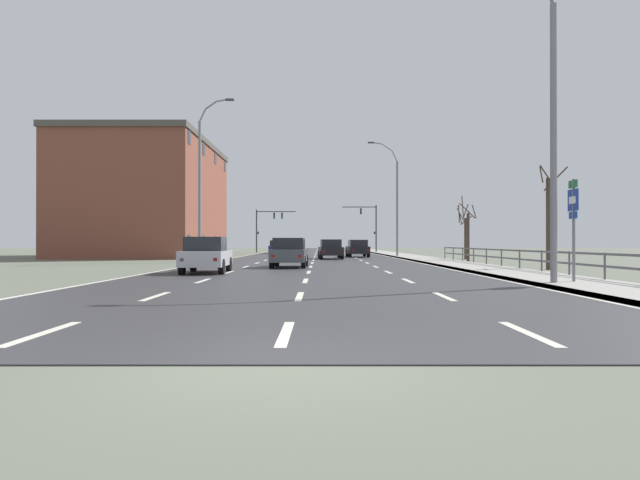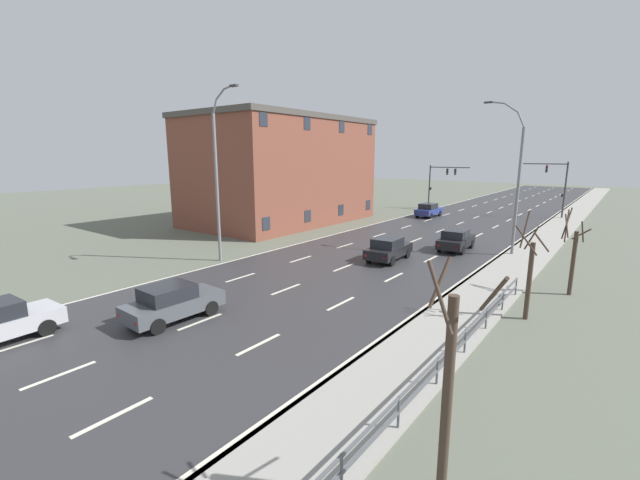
{
  "view_description": "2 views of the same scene",
  "coord_description": "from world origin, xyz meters",
  "px_view_note": "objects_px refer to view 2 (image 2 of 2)",
  "views": [
    {
      "loc": [
        0.5,
        -5.89,
        1.33
      ],
      "look_at": [
        0.63,
        67.14,
        1.66
      ],
      "focal_mm": 30.77,
      "sensor_mm": 36.0,
      "label": 1
    },
    {
      "loc": [
        13.88,
        13.72,
        6.9
      ],
      "look_at": [
        0.0,
        31.96,
        2.18
      ],
      "focal_mm": 23.04,
      "sensor_mm": 36.0,
      "label": 2
    }
  ],
  "objects_px": {
    "street_lamp_midground": "(516,182)",
    "car_far_left": "(172,302)",
    "car_distant": "(429,210)",
    "car_near_right": "(456,240)",
    "street_lamp_left_bank": "(218,179)",
    "brick_building": "(281,170)",
    "traffic_signal_left": "(439,179)",
    "car_near_left": "(388,249)",
    "traffic_signal_right": "(558,182)"
  },
  "relations": [
    {
      "from": "car_near_right",
      "to": "car_near_left",
      "type": "xyz_separation_m",
      "value": [
        -2.55,
        -5.74,
        0.0
      ]
    },
    {
      "from": "car_far_left",
      "to": "car_near_left",
      "type": "bearing_deg",
      "value": 81.92
    },
    {
      "from": "car_far_left",
      "to": "traffic_signal_right",
      "type": "bearing_deg",
      "value": 80.58
    },
    {
      "from": "street_lamp_midground",
      "to": "car_distant",
      "type": "bearing_deg",
      "value": 130.26
    },
    {
      "from": "traffic_signal_right",
      "to": "brick_building",
      "type": "height_order",
      "value": "brick_building"
    },
    {
      "from": "traffic_signal_left",
      "to": "car_far_left",
      "type": "xyz_separation_m",
      "value": [
        5.45,
        -43.45,
        -3.13
      ]
    },
    {
      "from": "brick_building",
      "to": "car_distant",
      "type": "bearing_deg",
      "value": 48.34
    },
    {
      "from": "car_distant",
      "to": "car_far_left",
      "type": "xyz_separation_m",
      "value": [
        3.38,
        -35.35,
        0.0
      ]
    },
    {
      "from": "car_near_left",
      "to": "street_lamp_left_bank",
      "type": "bearing_deg",
      "value": -145.41
    },
    {
      "from": "car_near_right",
      "to": "car_far_left",
      "type": "xyz_separation_m",
      "value": [
        -5.0,
        -20.42,
        0.0
      ]
    },
    {
      "from": "brick_building",
      "to": "street_lamp_midground",
      "type": "bearing_deg",
      "value": -3.62
    },
    {
      "from": "street_lamp_midground",
      "to": "traffic_signal_right",
      "type": "xyz_separation_m",
      "value": [
        -0.28,
        21.83,
        -1.1
      ]
    },
    {
      "from": "street_lamp_left_bank",
      "to": "car_near_left",
      "type": "height_order",
      "value": "street_lamp_left_bank"
    },
    {
      "from": "street_lamp_midground",
      "to": "street_lamp_left_bank",
      "type": "xyz_separation_m",
      "value": [
        -14.87,
        -13.46,
        0.25
      ]
    },
    {
      "from": "traffic_signal_left",
      "to": "car_distant",
      "type": "relative_size",
      "value": 1.38
    },
    {
      "from": "car_near_left",
      "to": "car_far_left",
      "type": "relative_size",
      "value": 1.01
    },
    {
      "from": "traffic_signal_left",
      "to": "car_near_left",
      "type": "xyz_separation_m",
      "value": [
        7.9,
        -28.77,
        -3.13
      ]
    },
    {
      "from": "street_lamp_left_bank",
      "to": "traffic_signal_right",
      "type": "relative_size",
      "value": 1.77
    },
    {
      "from": "traffic_signal_right",
      "to": "car_distant",
      "type": "xyz_separation_m",
      "value": [
        -11.62,
        -7.77,
        -3.26
      ]
    },
    {
      "from": "street_lamp_midground",
      "to": "car_near_left",
      "type": "xyz_separation_m",
      "value": [
        -6.07,
        -6.62,
        -4.36
      ]
    },
    {
      "from": "car_near_right",
      "to": "brick_building",
      "type": "relative_size",
      "value": 0.22
    },
    {
      "from": "street_lamp_midground",
      "to": "street_lamp_left_bank",
      "type": "bearing_deg",
      "value": -137.85
    },
    {
      "from": "car_distant",
      "to": "brick_building",
      "type": "height_order",
      "value": "brick_building"
    },
    {
      "from": "traffic_signal_right",
      "to": "car_near_right",
      "type": "height_order",
      "value": "traffic_signal_right"
    },
    {
      "from": "traffic_signal_left",
      "to": "street_lamp_midground",
      "type": "bearing_deg",
      "value": -57.76
    },
    {
      "from": "traffic_signal_right",
      "to": "car_far_left",
      "type": "height_order",
      "value": "traffic_signal_right"
    },
    {
      "from": "car_near_right",
      "to": "street_lamp_left_bank",
      "type": "bearing_deg",
      "value": -135.16
    },
    {
      "from": "street_lamp_midground",
      "to": "traffic_signal_right",
      "type": "height_order",
      "value": "street_lamp_midground"
    },
    {
      "from": "street_lamp_left_bank",
      "to": "traffic_signal_right",
      "type": "distance_m",
      "value": 38.2
    },
    {
      "from": "car_distant",
      "to": "car_near_left",
      "type": "xyz_separation_m",
      "value": [
        5.84,
        -20.67,
        0.0
      ]
    },
    {
      "from": "traffic_signal_left",
      "to": "brick_building",
      "type": "bearing_deg",
      "value": -113.84
    },
    {
      "from": "car_distant",
      "to": "street_lamp_midground",
      "type": "bearing_deg",
      "value": -49.31
    },
    {
      "from": "car_distant",
      "to": "traffic_signal_right",
      "type": "bearing_deg",
      "value": 34.18
    },
    {
      "from": "traffic_signal_right",
      "to": "car_near_left",
      "type": "relative_size",
      "value": 1.49
    },
    {
      "from": "car_near_left",
      "to": "traffic_signal_left",
      "type": "bearing_deg",
      "value": 102.07
    },
    {
      "from": "street_lamp_midground",
      "to": "brick_building",
      "type": "bearing_deg",
      "value": 176.38
    },
    {
      "from": "street_lamp_left_bank",
      "to": "car_far_left",
      "type": "height_order",
      "value": "street_lamp_left_bank"
    },
    {
      "from": "traffic_signal_left",
      "to": "car_distant",
      "type": "xyz_separation_m",
      "value": [
        2.06,
        -8.09,
        -3.13
      ]
    },
    {
      "from": "street_lamp_left_bank",
      "to": "car_near_right",
      "type": "relative_size",
      "value": 2.64
    },
    {
      "from": "street_lamp_midground",
      "to": "car_far_left",
      "type": "xyz_separation_m",
      "value": [
        -8.52,
        -21.3,
        -4.36
      ]
    },
    {
      "from": "street_lamp_midground",
      "to": "car_distant",
      "type": "xyz_separation_m",
      "value": [
        -11.91,
        14.06,
        -4.36
      ]
    },
    {
      "from": "street_lamp_midground",
      "to": "car_far_left",
      "type": "height_order",
      "value": "street_lamp_midground"
    },
    {
      "from": "street_lamp_left_bank",
      "to": "car_distant",
      "type": "relative_size",
      "value": 2.69
    },
    {
      "from": "street_lamp_midground",
      "to": "brick_building",
      "type": "xyz_separation_m",
      "value": [
        -23.11,
        1.46,
        0.25
      ]
    },
    {
      "from": "car_distant",
      "to": "car_far_left",
      "type": "relative_size",
      "value": 0.99
    },
    {
      "from": "street_lamp_midground",
      "to": "car_distant",
      "type": "height_order",
      "value": "street_lamp_midground"
    },
    {
      "from": "street_lamp_left_bank",
      "to": "brick_building",
      "type": "relative_size",
      "value": 0.58
    },
    {
      "from": "traffic_signal_right",
      "to": "car_near_left",
      "type": "xyz_separation_m",
      "value": [
        -5.79,
        -28.44,
        -3.26
      ]
    },
    {
      "from": "street_lamp_left_bank",
      "to": "car_near_left",
      "type": "xyz_separation_m",
      "value": [
        8.8,
        6.84,
        -4.61
      ]
    },
    {
      "from": "car_near_right",
      "to": "brick_building",
      "type": "bearing_deg",
      "value": 170.09
    }
  ]
}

